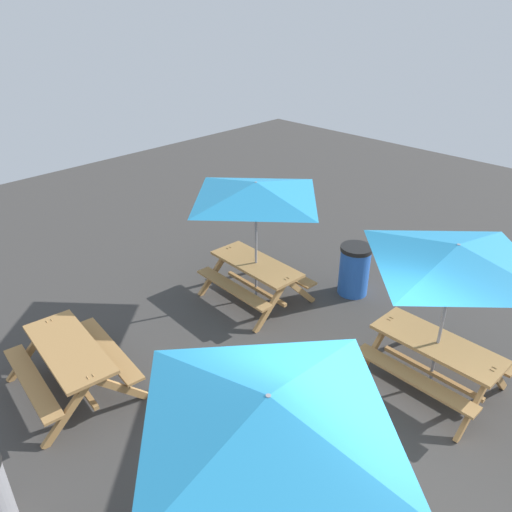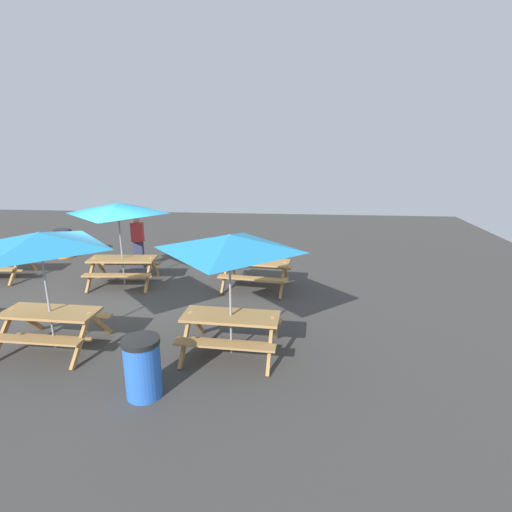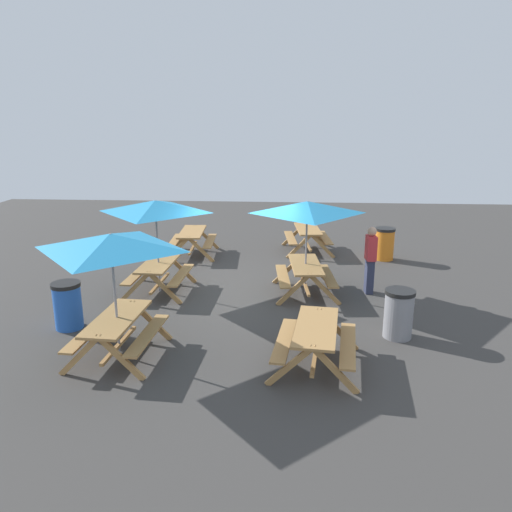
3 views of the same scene
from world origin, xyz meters
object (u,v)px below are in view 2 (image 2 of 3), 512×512
at_px(picnic_table_2, 256,268).
at_px(trash_bin_gray, 219,253).
at_px(picnic_table_4, 118,214).
at_px(trash_bin_blue, 143,367).
at_px(picnic_table_1, 40,249).
at_px(trash_bin_orange, 64,243).
at_px(person_standing, 138,240).
at_px(picnic_table_0, 230,252).

relative_size(picnic_table_2, trash_bin_gray, 1.99).
bearing_deg(trash_bin_gray, picnic_table_4, -143.79).
xyz_separation_m(picnic_table_2, trash_bin_blue, (-1.31, -5.00, -0.07)).
bearing_deg(picnic_table_1, picnic_table_2, 47.68).
distance_m(picnic_table_1, trash_bin_blue, 3.03).
bearing_deg(trash_bin_gray, trash_bin_orange, 172.57).
distance_m(picnic_table_2, picnic_table_4, 3.98).
relative_size(trash_bin_orange, trash_bin_gray, 1.00).
distance_m(trash_bin_orange, person_standing, 3.19).
bearing_deg(picnic_table_1, picnic_table_0, 4.17).
height_order(picnic_table_1, person_standing, picnic_table_1).
height_order(picnic_table_1, picnic_table_2, picnic_table_1).
bearing_deg(picnic_table_2, trash_bin_gray, 134.73).
height_order(picnic_table_1, trash_bin_gray, picnic_table_1).
distance_m(picnic_table_0, picnic_table_2, 3.83).
distance_m(picnic_table_0, trash_bin_gray, 5.57).
xyz_separation_m(picnic_table_1, trash_bin_blue, (2.29, -1.32, -1.49)).
height_order(picnic_table_2, trash_bin_gray, trash_bin_gray).
xyz_separation_m(trash_bin_blue, trash_bin_orange, (-5.58, 7.41, 0.00)).
xyz_separation_m(picnic_table_0, person_standing, (-3.71, 5.05, -1.10)).
bearing_deg(picnic_table_1, trash_bin_orange, 120.37).
xyz_separation_m(picnic_table_2, picnic_table_4, (-3.71, -0.07, 1.43)).
height_order(trash_bin_blue, trash_bin_orange, same).
relative_size(picnic_table_4, trash_bin_blue, 2.38).
bearing_deg(person_standing, trash_bin_orange, 158.63).
bearing_deg(picnic_table_0, picnic_table_1, -174.49).
relative_size(picnic_table_4, trash_bin_gray, 2.38).
relative_size(trash_bin_blue, person_standing, 0.59).
xyz_separation_m(picnic_table_4, trash_bin_gray, (2.40, 1.76, -1.49)).
bearing_deg(person_standing, trash_bin_gray, -0.44).
distance_m(picnic_table_2, trash_bin_gray, 2.14).
height_order(trash_bin_gray, person_standing, person_standing).
bearing_deg(trash_bin_blue, picnic_table_4, 115.97).
xyz_separation_m(picnic_table_2, person_standing, (-3.86, 1.50, 0.32)).
xyz_separation_m(picnic_table_2, trash_bin_orange, (-6.89, 2.41, -0.07)).
height_order(trash_bin_blue, person_standing, person_standing).
xyz_separation_m(picnic_table_0, picnic_table_1, (-3.45, -0.13, 0.00)).
bearing_deg(picnic_table_4, person_standing, 90.47).
distance_m(trash_bin_blue, trash_bin_gray, 6.69).
distance_m(picnic_table_2, trash_bin_orange, 7.30).
height_order(picnic_table_1, picnic_table_4, same).
bearing_deg(trash_bin_blue, person_standing, 111.40).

